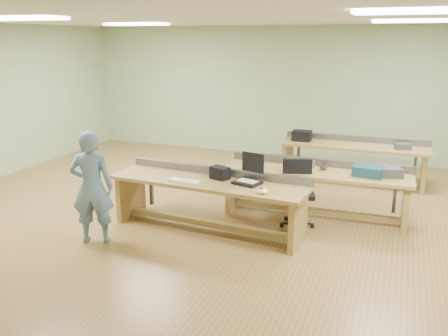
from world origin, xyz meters
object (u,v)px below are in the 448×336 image
at_px(person, 92,187).
at_px(workbench_mid, 316,182).
at_px(camera_bag, 220,173).
at_px(mug, 324,167).
at_px(laptop_base, 247,183).
at_px(workbench_back, 353,154).
at_px(workbench_front, 209,193).
at_px(drinks_can, 313,165).
at_px(task_chair, 297,202).
at_px(parts_bin_grey, 384,171).
at_px(parts_bin_teal, 368,171).

bearing_deg(person, workbench_mid, -164.25).
relative_size(camera_bag, mug, 2.18).
bearing_deg(mug, laptop_base, -128.10).
bearing_deg(workbench_back, mug, -96.37).
distance_m(workbench_front, drinks_can, 1.72).
relative_size(workbench_mid, person, 1.83).
bearing_deg(workbench_back, camera_bag, -116.60).
bearing_deg(person, laptop_base, -173.99).
height_order(laptop_base, camera_bag, camera_bag).
height_order(task_chair, mug, task_chair).
bearing_deg(parts_bin_grey, person, -150.21).
height_order(workbench_front, drinks_can, drinks_can).
xyz_separation_m(parts_bin_teal, drinks_can, (-0.83, 0.09, -0.01)).
relative_size(workbench_front, laptop_base, 8.29).
distance_m(workbench_back, drinks_can, 2.09).
relative_size(person, parts_bin_teal, 3.72).
xyz_separation_m(parts_bin_grey, mug, (-0.89, 0.01, -0.02)).
distance_m(workbench_mid, workbench_back, 2.12).
bearing_deg(workbench_front, workbench_mid, 42.13).
height_order(laptop_base, parts_bin_grey, parts_bin_grey).
distance_m(laptop_base, mug, 1.42).
xyz_separation_m(laptop_base, task_chair, (0.59, 0.61, -0.41)).
bearing_deg(workbench_front, parts_bin_teal, 30.07).
distance_m(workbench_front, workbench_back, 3.58).
relative_size(person, laptop_base, 4.40).
bearing_deg(workbench_mid, task_chair, -114.49).
xyz_separation_m(person, task_chair, (2.46, 1.59, -0.42)).
distance_m(workbench_mid, laptop_base, 1.32).
height_order(workbench_mid, laptop_base, workbench_mid).
bearing_deg(workbench_front, workbench_back, 65.67).
xyz_separation_m(person, camera_bag, (1.42, 1.08, 0.06)).
relative_size(workbench_mid, parts_bin_teal, 6.81).
height_order(laptop_base, parts_bin_teal, parts_bin_teal).
xyz_separation_m(laptop_base, drinks_can, (0.71, 1.11, 0.04)).
bearing_deg(person, task_chair, -168.83).
height_order(parts_bin_teal, mug, parts_bin_teal).
bearing_deg(parts_bin_teal, person, -149.65).
bearing_deg(laptop_base, workbench_front, -163.18).
distance_m(workbench_back, parts_bin_grey, 2.15).
relative_size(parts_bin_grey, drinks_can, 3.75).
xyz_separation_m(workbench_front, workbench_back, (1.70, 3.15, -0.00)).
relative_size(workbench_front, camera_bag, 11.09).
height_order(workbench_mid, workbench_back, same).
xyz_separation_m(workbench_mid, camera_bag, (-1.23, -0.95, 0.28)).
distance_m(camera_bag, drinks_can, 1.54).
bearing_deg(parts_bin_grey, laptop_base, -148.03).
bearing_deg(task_chair, person, -164.31).
bearing_deg(drinks_can, parts_bin_teal, -6.13).
distance_m(workbench_back, camera_bag, 3.44).
height_order(parts_bin_teal, drinks_can, parts_bin_teal).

